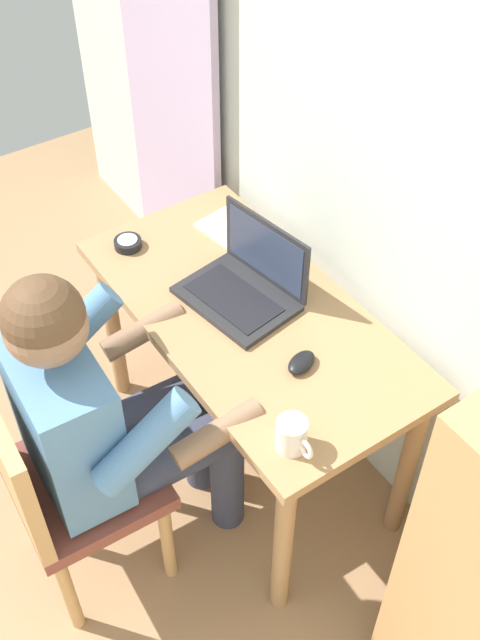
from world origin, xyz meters
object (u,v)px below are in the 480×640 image
laptop (246,282)px  desk_clock (128,243)px  coffee_mug (292,435)px  desk (249,337)px  chair (59,480)px  notebook_pad (231,230)px  person_seated (111,412)px  computer_mouse (301,363)px

laptop → desk_clock: bearing=-154.6°
laptop → coffee_mug: bearing=-22.7°
desk → desk_clock: bearing=-161.2°
chair → notebook_pad: 0.98m
chair → person_seated: 0.26m
computer_mouse → desk_clock: size_ratio=1.11×
desk → chair: size_ratio=1.32×
desk → notebook_pad: bearing=154.6°
desk_clock → coffee_mug: 0.93m
computer_mouse → laptop: bearing=154.0°
computer_mouse → desk: bearing=159.4°
person_seated → notebook_pad: person_seated is taller
person_seated → desk_clock: 0.65m
desk → desk_clock: size_ratio=12.88×
person_seated → desk_clock: (-0.54, 0.35, 0.06)m
desk → person_seated: (0.08, -0.51, 0.07)m
desk → desk_clock: 0.51m
laptop → notebook_pad: 0.31m
computer_mouse → notebook_pad: size_ratio=0.48×
laptop → notebook_pad: (-0.28, 0.13, -0.05)m
laptop → desk: bearing=-27.1°
computer_mouse → desk_clock: computer_mouse is taller
desk → notebook_pad: size_ratio=5.52×
desk → coffee_mug: (0.47, -0.19, 0.16)m
computer_mouse → coffee_mug: 0.28m
chair → computer_mouse: size_ratio=8.76×
chair → notebook_pad: bearing=115.9°
person_seated → coffee_mug: 0.51m
coffee_mug → desk: bearing=157.9°
chair → computer_mouse: chair is taller
desk → notebook_pad: 0.40m
chair → person_seated: bearing=87.7°
computer_mouse → desk_clock: 0.75m
desk → chair: chair is taller
chair → desk_clock: chair is taller
coffee_mug → notebook_pad: bearing=156.5°
chair → laptop: 0.79m
desk → person_seated: size_ratio=0.97×
desk_clock → laptop: bearing=25.4°
laptop → desk_clock: 0.45m
computer_mouse → notebook_pad: (-0.61, 0.17, -0.01)m
computer_mouse → coffee_mug: coffee_mug is taller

